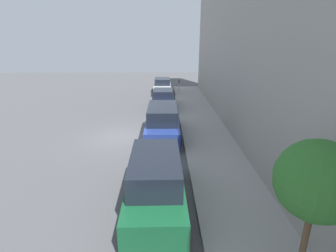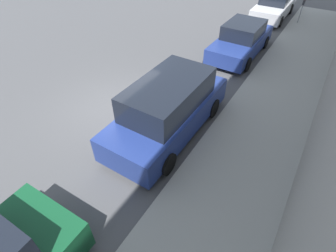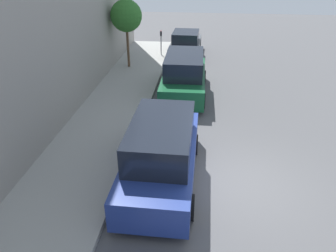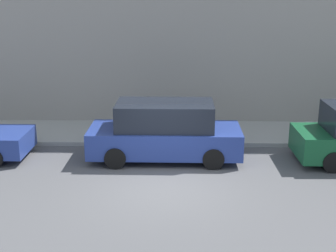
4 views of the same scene
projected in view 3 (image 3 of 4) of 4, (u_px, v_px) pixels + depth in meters
The scene contains 7 objects.
ground_plane at pixel (241, 184), 9.54m from camera, with size 60.00×60.00×0.00m, color #515154.
sidewalk at pixel (77, 171), 9.98m from camera, with size 2.88×32.00×0.15m.
parked_sedan_nearest at pixel (186, 44), 20.94m from camera, with size 1.92×4.55×1.54m.
parked_minivan_second at pixel (184, 75), 15.14m from camera, with size 2.02×4.92×1.90m.
parked_minivan_third at pixel (162, 153), 9.32m from camera, with size 2.02×4.92×1.90m.
parking_meter_near at pixel (161, 40), 20.47m from camera, with size 0.11×0.15×1.52m.
street_tree at pixel (126, 16), 17.48m from camera, with size 1.70×1.70×3.64m.
Camera 3 is at (1.29, 7.80, 6.00)m, focal length 35.00 mm.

